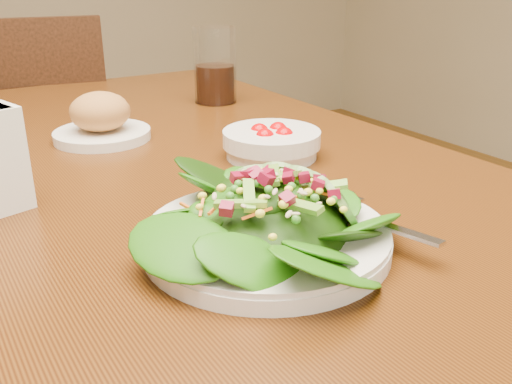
{
  "coord_description": "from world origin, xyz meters",
  "views": [
    {
      "loc": [
        -0.25,
        -0.69,
        1.02
      ],
      "look_at": [
        0.03,
        -0.24,
        0.8
      ],
      "focal_mm": 40.0,
      "sensor_mm": 36.0,
      "label": 1
    }
  ],
  "objects": [
    {
      "name": "drinking_glass",
      "position": [
        0.3,
        0.34,
        0.81
      ],
      "size": [
        0.09,
        0.09,
        0.15
      ],
      "color": "silver",
      "rests_on": "dining_table"
    },
    {
      "name": "tomato_bowl",
      "position": [
        0.2,
        -0.02,
        0.77
      ],
      "size": [
        0.14,
        0.14,
        0.05
      ],
      "color": "white",
      "rests_on": "dining_table"
    },
    {
      "name": "dining_table",
      "position": [
        0.0,
        0.0,
        0.65
      ],
      "size": [
        0.9,
        1.4,
        0.75
      ],
      "color": "#512B0C",
      "rests_on": "ground_plane"
    },
    {
      "name": "salad_plate",
      "position": [
        0.04,
        -0.26,
        0.78
      ],
      "size": [
        0.26,
        0.25,
        0.07
      ],
      "rotation": [
        0.0,
        0.0,
        -0.34
      ],
      "color": "white",
      "rests_on": "dining_table"
    },
    {
      "name": "bread_plate",
      "position": [
        0.01,
        0.2,
        0.78
      ],
      "size": [
        0.15,
        0.15,
        0.08
      ],
      "color": "white",
      "rests_on": "dining_table"
    },
    {
      "name": "chair_far",
      "position": [
        0.01,
        0.85,
        0.48
      ],
      "size": [
        0.49,
        0.49,
        0.9
      ],
      "rotation": [
        0.0,
        0.0,
        2.95
      ],
      "color": "#3C1C0D",
      "rests_on": "ground_plane"
    }
  ]
}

